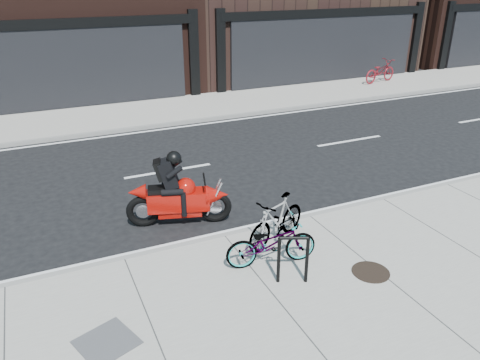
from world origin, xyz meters
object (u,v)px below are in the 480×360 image
bicycle_front (271,243)px  bicycle_rear (277,220)px  utility_grate (107,342)px  motorcycle (183,195)px  bike_rack (293,255)px  manhole_cover (371,272)px  bicycle_far (380,71)px

bicycle_front → bicycle_rear: bearing=-25.1°
bicycle_front → utility_grate: size_ratio=2.21×
bicycle_rear → utility_grate: 3.80m
bicycle_front → motorcycle: size_ratio=0.76×
bike_rack → utility_grate: bike_rack is taller
motorcycle → manhole_cover: 4.06m
bike_rack → motorcycle: bearing=108.2°
bicycle_front → manhole_cover: (1.47, -0.97, -0.43)m
bicycle_far → manhole_cover: (-10.36, -12.31, -0.52)m
bicycle_front → motorcycle: motorcycle is taller
bicycle_front → bike_rack: bearing=-163.0°
bicycle_far → manhole_cover: bearing=127.4°
bike_rack → bicycle_front: (-0.07, 0.63, -0.09)m
manhole_cover → bicycle_far: bearing=49.9°
manhole_cover → utility_grate: bearing=177.7°
utility_grate → bicycle_rear: bearing=22.0°
bike_rack → bicycle_rear: bicycle_rear is taller
bicycle_far → utility_grate: bearing=116.7°
bicycle_rear → utility_grate: bearing=-90.9°
bicycle_front → utility_grate: (-3.05, -0.79, -0.43)m
bicycle_front → bicycle_far: size_ratio=0.83×
bike_rack → bicycle_far: 16.78m
bicycle_front → utility_grate: bicycle_front is taller
bike_rack → bicycle_rear: (0.37, 1.25, -0.04)m
motorcycle → bicycle_far: (12.72, 9.05, -0.02)m
bike_rack → bicycle_far: bearing=45.5°
bicycle_front → bicycle_far: 16.39m
bicycle_far → utility_grate: 19.21m
manhole_cover → bike_rack: bearing=166.0°
bicycle_rear → motorcycle: 2.13m
bicycle_front → motorcycle: bearing=31.3°
motorcycle → utility_grate: bearing=-108.3°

